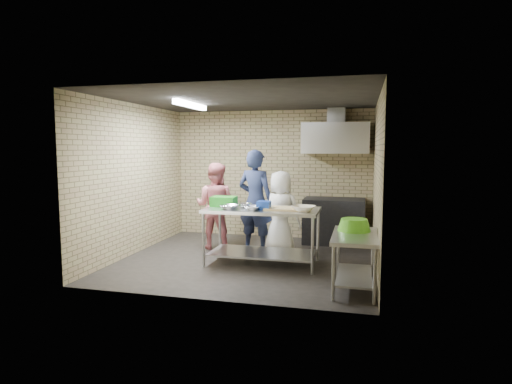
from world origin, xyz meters
TOP-DOWN VIEW (x-y plane):
  - floor at (0.00, 0.00)m, footprint 4.20×4.20m
  - ceiling at (0.00, 0.00)m, footprint 4.20×4.20m
  - back_wall at (0.00, 2.00)m, footprint 4.20×0.06m
  - front_wall at (0.00, -2.00)m, footprint 4.20×0.06m
  - left_wall at (-2.10, 0.00)m, footprint 0.06×4.00m
  - right_wall at (2.10, 0.00)m, footprint 0.06×4.00m
  - prep_table at (0.30, -0.18)m, footprint 1.85×0.92m
  - side_counter at (1.80, -1.10)m, footprint 0.60×1.20m
  - stove at (1.35, 1.65)m, footprint 1.20×0.70m
  - range_hood at (1.35, 1.70)m, footprint 1.30×0.60m
  - hood_duct at (1.35, 1.85)m, footprint 0.35×0.30m
  - wall_shelf at (1.65, 1.89)m, footprint 0.80×0.20m
  - fluorescent_fixture at (-1.00, 0.00)m, footprint 0.10×1.25m
  - green_crate at (-0.40, -0.06)m, footprint 0.41×0.31m
  - blue_tub at (0.35, -0.28)m, footprint 0.21×0.21m
  - cutting_board at (0.65, -0.20)m, footprint 0.56×0.43m
  - mixing_bowl_a at (-0.20, -0.38)m, footprint 0.34×0.34m
  - mixing_bowl_b at (-0.00, -0.13)m, footprint 0.26×0.26m
  - mixing_bowl_c at (0.20, -0.40)m, footprint 0.31×0.31m
  - ceramic_bowl at (1.00, -0.33)m, footprint 0.42×0.42m
  - green_basin at (1.78, -0.85)m, footprint 0.46×0.46m
  - bottle_red at (1.40, 1.89)m, footprint 0.07×0.07m
  - bottle_green at (1.80, 1.89)m, footprint 0.06×0.06m
  - man_navy at (-0.01, 0.60)m, footprint 0.78×0.60m
  - woman_pink at (-0.81, 0.67)m, footprint 0.82×0.66m
  - woman_white at (0.47, 0.54)m, footprint 0.81×0.60m

SIDE VIEW (x-z plane):
  - floor at x=0.00m, z-range 0.00..0.00m
  - side_counter at x=1.80m, z-range 0.00..0.75m
  - stove at x=1.35m, z-range 0.00..0.90m
  - prep_table at x=0.30m, z-range 0.00..0.92m
  - woman_white at x=0.47m, z-range 0.00..1.50m
  - woman_pink at x=-0.81m, z-range 0.00..1.63m
  - green_basin at x=1.78m, z-range 0.75..0.92m
  - cutting_board at x=0.65m, z-range 0.92..0.95m
  - man_navy at x=-0.01m, z-range 0.00..1.88m
  - mixing_bowl_c at x=0.20m, z-range 0.92..0.99m
  - mixing_bowl_b at x=0.00m, z-range 0.92..0.99m
  - mixing_bowl_a at x=-0.20m, z-range 0.92..0.99m
  - ceramic_bowl at x=1.00m, z-range 0.92..1.01m
  - blue_tub at x=0.35m, z-range 0.92..1.06m
  - green_crate at x=-0.40m, z-range 0.92..1.09m
  - back_wall at x=0.00m, z-range 0.00..2.70m
  - front_wall at x=0.00m, z-range 0.00..2.70m
  - left_wall at x=-2.10m, z-range 0.00..2.70m
  - right_wall at x=2.10m, z-range 0.00..2.70m
  - wall_shelf at x=1.65m, z-range 1.90..1.94m
  - bottle_green at x=1.80m, z-range 1.94..2.09m
  - bottle_red at x=1.40m, z-range 1.94..2.12m
  - range_hood at x=1.35m, z-range 1.80..2.40m
  - hood_duct at x=1.35m, z-range 2.40..2.70m
  - fluorescent_fixture at x=-1.00m, z-range 2.60..2.68m
  - ceiling at x=0.00m, z-range 2.70..2.70m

